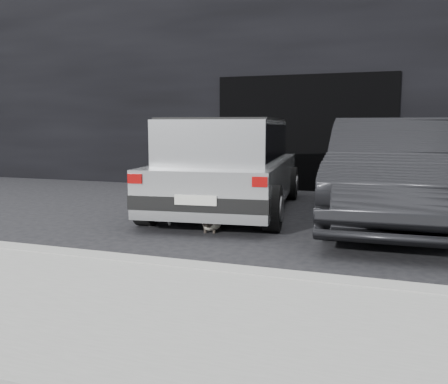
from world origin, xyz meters
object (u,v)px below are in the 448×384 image
(second_car, at_px, (390,171))
(cat_siamese, at_px, (211,223))
(cat_white, at_px, (162,214))
(silver_hatchback, at_px, (229,161))

(second_car, relative_size, cat_siamese, 6.44)
(second_car, distance_m, cat_siamese, 2.83)
(cat_white, bearing_deg, cat_siamese, 46.11)
(silver_hatchback, bearing_deg, cat_siamese, -86.22)
(silver_hatchback, bearing_deg, second_car, -9.59)
(cat_siamese, distance_m, cat_white, 0.89)
(silver_hatchback, height_order, cat_white, silver_hatchback)
(second_car, distance_m, cat_white, 3.50)
(silver_hatchback, distance_m, cat_white, 1.68)
(silver_hatchback, bearing_deg, cat_white, -118.74)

